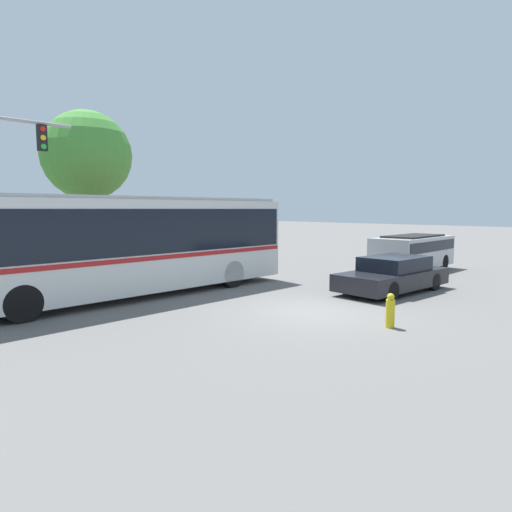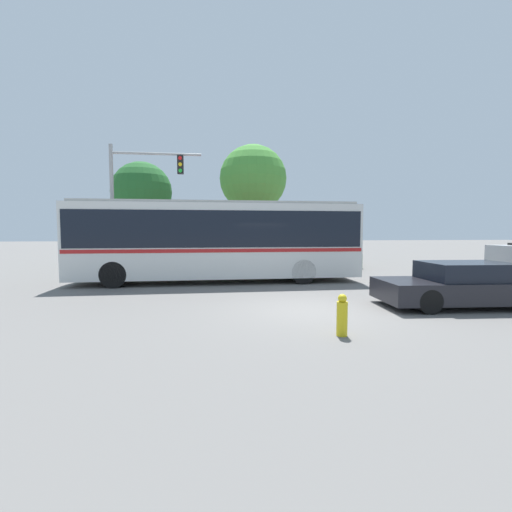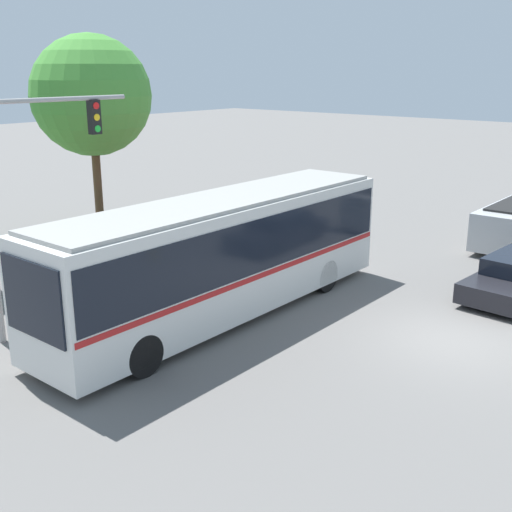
{
  "view_description": "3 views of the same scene",
  "coord_description": "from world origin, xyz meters",
  "px_view_note": "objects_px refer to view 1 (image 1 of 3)",
  "views": [
    {
      "loc": [
        -9.99,
        -7.69,
        2.93
      ],
      "look_at": [
        2.14,
        4.42,
        1.1
      ],
      "focal_mm": 31.08,
      "sensor_mm": 36.0,
      "label": 1
    },
    {
      "loc": [
        -2.67,
        -9.26,
        2.13
      ],
      "look_at": [
        -0.85,
        4.94,
        1.13
      ],
      "focal_mm": 24.85,
      "sensor_mm": 36.0,
      "label": 2
    },
    {
      "loc": [
        -14.56,
        -5.68,
        6.63
      ],
      "look_at": [
        -0.13,
        6.4,
        1.05
      ],
      "focal_mm": 44.39,
      "sensor_mm": 36.0,
      "label": 3
    }
  ],
  "objects_px": {
    "sedan_foreground": "(393,275)",
    "suv_left_lane": "(413,250)",
    "city_bus": "(135,240)",
    "street_tree_centre": "(87,156)",
    "fire_hydrant": "(390,311)"
  },
  "relations": [
    {
      "from": "sedan_foreground",
      "to": "suv_left_lane",
      "type": "distance_m",
      "value": 5.91
    },
    {
      "from": "city_bus",
      "to": "suv_left_lane",
      "type": "xyz_separation_m",
      "value": [
        12.37,
        -3.88,
        -0.9
      ]
    },
    {
      "from": "city_bus",
      "to": "suv_left_lane",
      "type": "relative_size",
      "value": 2.31
    },
    {
      "from": "street_tree_centre",
      "to": "fire_hydrant",
      "type": "bearing_deg",
      "value": -90.84
    },
    {
      "from": "city_bus",
      "to": "sedan_foreground",
      "type": "relative_size",
      "value": 2.46
    },
    {
      "from": "sedan_foreground",
      "to": "street_tree_centre",
      "type": "height_order",
      "value": "street_tree_centre"
    },
    {
      "from": "city_bus",
      "to": "sedan_foreground",
      "type": "distance_m",
      "value": 9.03
    },
    {
      "from": "street_tree_centre",
      "to": "fire_hydrant",
      "type": "relative_size",
      "value": 9.21
    },
    {
      "from": "city_bus",
      "to": "street_tree_centre",
      "type": "bearing_deg",
      "value": -106.27
    },
    {
      "from": "fire_hydrant",
      "to": "sedan_foreground",
      "type": "bearing_deg",
      "value": 27.19
    },
    {
      "from": "suv_left_lane",
      "to": "street_tree_centre",
      "type": "relative_size",
      "value": 0.64
    },
    {
      "from": "suv_left_lane",
      "to": "street_tree_centre",
      "type": "bearing_deg",
      "value": -53.81
    },
    {
      "from": "suv_left_lane",
      "to": "street_tree_centre",
      "type": "distance_m",
      "value": 16.92
    },
    {
      "from": "sedan_foreground",
      "to": "suv_left_lane",
      "type": "height_order",
      "value": "suv_left_lane"
    },
    {
      "from": "street_tree_centre",
      "to": "fire_hydrant",
      "type": "xyz_separation_m",
      "value": [
        -0.25,
        -17.22,
        -5.24
      ]
    }
  ]
}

